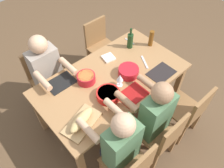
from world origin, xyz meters
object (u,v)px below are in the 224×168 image
Objects in this scene: serving_bowl_pasta at (129,71)px; napkin_stack at (108,58)px; chair_near_left at (100,44)px; beer_bottle at (151,38)px; diner_far_center at (153,114)px; chair_far_right at (131,166)px; dining_table at (112,82)px; diner_near_right at (48,71)px; chair_near_right at (44,75)px; serving_bowl_greens at (108,94)px; wine_bottle at (130,40)px; cutting_board at (82,123)px; diner_far_right at (119,143)px; bread_loaf at (81,120)px; chair_far_center at (163,136)px; wine_glass at (120,78)px; serving_bowl_fruit at (86,78)px; chair_far_left at (189,110)px.

serving_bowl_pasta is 1.72× the size of napkin_stack.
chair_near_left is 3.86× the size of beer_bottle.
chair_far_right is at bearing 20.66° from diner_far_center.
serving_bowl_pasta is at bearing 154.05° from dining_table.
diner_near_right is 0.77m from napkin_stack.
chair_near_right is 1.50m from beer_bottle.
serving_bowl_greens is 0.89× the size of wine_bottle.
diner_near_right is 4.14× the size of wine_bottle.
diner_far_center is at bearing 115.63° from serving_bowl_greens.
cutting_board is at bearing 32.95° from napkin_stack.
chair_near_right is 1.17m from serving_bowl_pasta.
chair_near_left is 0.86m from beer_bottle.
dining_table is 1.48× the size of diner_far_right.
cutting_board is (0.14, -0.57, 0.27)m from chair_far_right.
chair_near_right and bread_loaf have the same top height.
wine_bottle is (-0.76, -0.44, 0.06)m from serving_bowl_greens.
chair_near_left is 0.71× the size of diner_far_right.
chair_far_center is 3.54× the size of serving_bowl_pasta.
diner_far_right is 0.87m from serving_bowl_pasta.
wine_glass is at bearing 15.17° from serving_bowl_pasta.
wine_glass is (-0.62, -0.11, 0.11)m from cutting_board.
cutting_board is (0.37, 0.41, -0.05)m from serving_bowl_fruit.
diner_far_right is 3.75× the size of bread_loaf.
chair_far_center is at bearing 90.00° from diner_far_center.
beer_bottle is at bearing -136.71° from diner_far_center.
diner_far_center reaches higher than napkin_stack.
diner_far_right is 1.41× the size of chair_far_left.
chair_near_right is 0.71× the size of diner_near_right.
chair_far_center is 0.28m from diner_far_center.
wine_bottle reaches higher than chair_near_right.
chair_near_left is at bearing -108.54° from diner_far_center.
wine_bottle is at bearing -139.32° from diner_far_right.
serving_bowl_greens is at bearing -42.11° from chair_far_left.
chair_near_left is at bearing -106.58° from chair_far_center.
bread_loaf is (0.63, 0.25, 0.15)m from dining_table.
serving_bowl_pasta is at bearing -168.52° from bread_loaf.
chair_near_left is 1.00× the size of chair_far_center.
diner_far_center is at bearing 148.62° from cutting_board.
chair_near_left is (-0.97, 0.00, 0.00)m from chair_near_right.
diner_far_right is (0.00, -0.18, 0.21)m from chair_far_right.
chair_far_center is at bearing 90.73° from wine_glass.
serving_bowl_fruit is (-0.24, -0.79, 0.10)m from diner_far_right.
dining_table is 1.48× the size of diner_near_right.
diner_far_right is at bearing 30.09° from beer_bottle.
diner_near_right is at bearing -68.99° from diner_far_center.
beer_bottle is (-0.29, 0.72, 0.37)m from chair_near_left.
beer_bottle is at bearing -164.29° from serving_bowl_greens.
bread_loaf is 2.29× the size of napkin_stack.
chair_near_left is at bearing -125.20° from serving_bowl_greens.
diner_near_right is at bearing -63.66° from serving_bowl_fruit.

